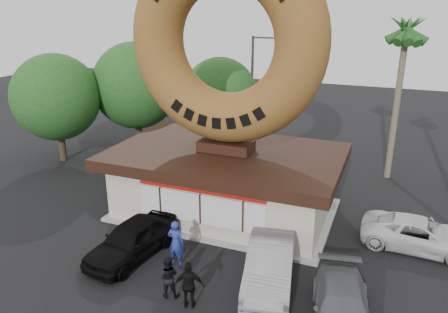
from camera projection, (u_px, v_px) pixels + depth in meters
ground at (170, 275)px, 17.21m from camera, size 90.00×90.00×0.00m
donut_shop at (226, 180)px, 21.85m from camera, size 11.20×7.20×3.80m
giant_donut at (226, 42)px, 19.60m from camera, size 9.32×2.38×9.32m
tree_west at (136, 86)px, 30.33m from camera, size 6.00×6.00×7.65m
tree_mid at (220, 95)px, 30.37m from camera, size 5.20×5.20×6.63m
tree_far at (56, 97)px, 28.16m from camera, size 5.60×5.60×7.14m
palm_near at (406, 35)px, 24.00m from camera, size 2.60×2.60×9.75m
street_lamp at (254, 88)px, 30.34m from camera, size 2.11×0.20×8.00m
person_left at (176, 243)px, 17.66m from camera, size 0.72×0.47×1.96m
person_center at (168, 277)px, 15.75m from camera, size 0.95×0.84×1.64m
person_right at (189, 285)px, 15.16m from camera, size 1.14×0.75×1.80m
car_black at (132, 239)px, 18.27m from camera, size 2.52×4.85×1.58m
car_silver at (270, 263)px, 16.59m from camera, size 2.62×5.12×1.61m
car_grey at (342, 308)px, 14.37m from camera, size 2.68×4.87×1.34m
car_white at (420, 234)px, 18.87m from camera, size 5.02×2.50×1.37m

